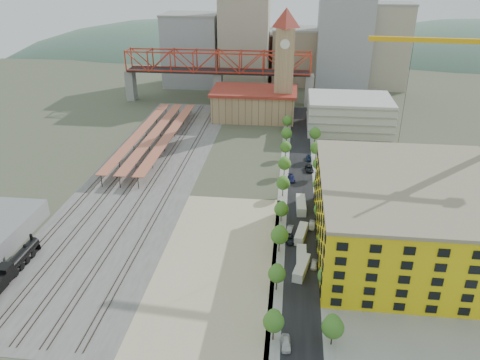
# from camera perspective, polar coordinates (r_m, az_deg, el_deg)

# --- Properties ---
(ground) EXTENTS (400.00, 400.00, 0.00)m
(ground) POSITION_cam_1_polar(r_m,az_deg,el_deg) (140.23, 0.85, -2.71)
(ground) COLOR #474C38
(ground) RESTS_ON ground
(ballast_strip) EXTENTS (36.00, 165.00, 0.06)m
(ballast_strip) POSITION_cam_1_polar(r_m,az_deg,el_deg) (162.56, -11.25, 0.92)
(ballast_strip) COLOR #605E59
(ballast_strip) RESTS_ON ground
(dirt_lot) EXTENTS (28.00, 67.00, 0.06)m
(dirt_lot) POSITION_cam_1_polar(r_m,az_deg,el_deg) (114.08, -2.78, -10.04)
(dirt_lot) COLOR tan
(dirt_lot) RESTS_ON ground
(street_asphalt) EXTENTS (12.00, 170.00, 0.06)m
(street_asphalt) POSITION_cam_1_polar(r_m,az_deg,el_deg) (153.15, 7.38, -0.37)
(street_asphalt) COLOR black
(street_asphalt) RESTS_ON ground
(sidewalk_west) EXTENTS (3.00, 170.00, 0.04)m
(sidewalk_west) POSITION_cam_1_polar(r_m,az_deg,el_deg) (153.10, 5.33, -0.27)
(sidewalk_west) COLOR gray
(sidewalk_west) RESTS_ON ground
(sidewalk_east) EXTENTS (3.00, 170.00, 0.04)m
(sidewalk_east) POSITION_cam_1_polar(r_m,az_deg,el_deg) (153.40, 9.43, -0.47)
(sidewalk_east) COLOR gray
(sidewalk_east) RESTS_ON ground
(construction_pad) EXTENTS (50.00, 90.00, 0.06)m
(construction_pad) POSITION_cam_1_polar(r_m,az_deg,el_deg) (126.88, 20.76, -7.86)
(construction_pad) COLOR gray
(construction_pad) RESTS_ON ground
(rail_tracks) EXTENTS (26.56, 160.00, 0.18)m
(rail_tracks) POSITION_cam_1_polar(r_m,az_deg,el_deg) (163.05, -11.86, 0.99)
(rail_tracks) COLOR #382B23
(rail_tracks) RESTS_ON ground
(platform_canopies) EXTENTS (16.00, 80.00, 4.12)m
(platform_canopies) POSITION_cam_1_polar(r_m,az_deg,el_deg) (186.83, -10.40, 5.59)
(platform_canopies) COLOR #B26544
(platform_canopies) RESTS_ON ground
(station_hall) EXTENTS (38.00, 24.00, 13.10)m
(station_hall) POSITION_cam_1_polar(r_m,az_deg,el_deg) (214.17, 1.73, 9.32)
(station_hall) COLOR tan
(station_hall) RESTS_ON ground
(clock_tower) EXTENTS (12.00, 12.00, 52.00)m
(clock_tower) POSITION_cam_1_polar(r_m,az_deg,el_deg) (206.50, 5.48, 14.89)
(clock_tower) COLOR tan
(clock_tower) RESTS_ON ground
(parking_garage) EXTENTS (34.00, 26.00, 14.00)m
(parking_garage) POSITION_cam_1_polar(r_m,az_deg,el_deg) (203.35, 13.13, 7.87)
(parking_garage) COLOR silver
(parking_garage) RESTS_ON ground
(truss_bridge) EXTENTS (94.00, 9.60, 25.60)m
(truss_bridge) POSITION_cam_1_polar(r_m,az_deg,el_deg) (235.80, -2.73, 13.86)
(truss_bridge) COLOR gray
(truss_bridge) RESTS_ON ground
(construction_building) EXTENTS (44.60, 50.60, 18.80)m
(construction_building) POSITION_cam_1_polar(r_m,az_deg,el_deg) (121.46, 20.06, -4.12)
(construction_building) COLOR gold
(construction_building) RESTS_ON ground
(street_trees) EXTENTS (15.40, 124.40, 8.00)m
(street_trees) POSITION_cam_1_polar(r_m,az_deg,el_deg) (144.21, 7.40, -2.10)
(street_trees) COLOR #34681F
(street_trees) RESTS_ON ground
(skyline) EXTENTS (133.00, 46.00, 60.00)m
(skyline) POSITION_cam_1_polar(r_m,az_deg,el_deg) (268.91, 5.68, 16.07)
(skyline) COLOR #9EA0A3
(skyline) RESTS_ON ground
(distant_hills) EXTENTS (647.00, 264.00, 227.00)m
(distant_hills) POSITION_cam_1_polar(r_m,az_deg,el_deg) (411.19, 10.74, 4.25)
(distant_hills) COLOR #4C6B59
(distant_hills) RESTS_ON ground
(locomotive) EXTENTS (2.90, 22.38, 5.59)m
(locomotive) POSITION_cam_1_polar(r_m,az_deg,el_deg) (121.34, -25.84, -9.35)
(locomotive) COLOR black
(locomotive) RESTS_ON ground
(site_trailer_a) EXTENTS (4.34, 9.32, 2.47)m
(site_trailer_a) POSITION_cam_1_polar(r_m,az_deg,el_deg) (111.17, 7.50, -10.57)
(site_trailer_a) COLOR silver
(site_trailer_a) RESTS_ON ground
(site_trailer_b) EXTENTS (2.34, 8.84, 2.42)m
(site_trailer_b) POSITION_cam_1_polar(r_m,az_deg,el_deg) (114.38, 7.49, -9.43)
(site_trailer_b) COLOR silver
(site_trailer_b) RESTS_ON ground
(site_trailer_c) EXTENTS (3.79, 8.98, 2.38)m
(site_trailer_c) POSITION_cam_1_polar(r_m,az_deg,el_deg) (123.65, 7.46, -6.51)
(site_trailer_c) COLOR silver
(site_trailer_c) RESTS_ON ground
(site_trailer_d) EXTENTS (2.95, 9.83, 2.66)m
(site_trailer_d) POSITION_cam_1_polar(r_m,az_deg,el_deg) (136.92, 7.44, -3.06)
(site_trailer_d) COLOR silver
(site_trailer_d) RESTS_ON ground
(car_0) EXTENTS (2.17, 4.65, 1.54)m
(car_0) POSITION_cam_1_polar(r_m,az_deg,el_deg) (93.38, 5.62, -19.20)
(car_0) COLOR silver
(car_0) RESTS_ON ground
(car_1) EXTENTS (2.14, 4.43, 1.40)m
(car_1) POSITION_cam_1_polar(r_m,az_deg,el_deg) (125.86, 6.08, -6.07)
(car_1) COLOR gray
(car_1) RESTS_ON ground
(car_2) EXTENTS (2.94, 5.19, 1.37)m
(car_2) POSITION_cam_1_polar(r_m,az_deg,el_deg) (121.96, 6.04, -7.20)
(car_2) COLOR black
(car_2) RESTS_ON ground
(car_3) EXTENTS (2.80, 5.40, 1.50)m
(car_3) POSITION_cam_1_polar(r_m,az_deg,el_deg) (154.18, 6.28, 0.18)
(car_3) COLOR navy
(car_3) RESTS_ON ground
(car_4) EXTENTS (1.94, 3.99, 1.31)m
(car_4) POSITION_cam_1_polar(r_m,az_deg,el_deg) (113.65, 9.01, -10.14)
(car_4) COLOR white
(car_4) RESTS_ON ground
(car_5) EXTENTS (2.15, 4.72, 1.50)m
(car_5) POSITION_cam_1_polar(r_m,az_deg,el_deg) (128.65, 8.78, -5.46)
(car_5) COLOR #9F9EA3
(car_5) RESTS_ON ground
(car_6) EXTENTS (3.07, 5.86, 1.57)m
(car_6) POSITION_cam_1_polar(r_m,az_deg,el_deg) (162.24, 8.44, 1.39)
(car_6) COLOR black
(car_6) RESTS_ON ground
(car_7) EXTENTS (2.13, 4.72, 1.34)m
(car_7) POSITION_cam_1_polar(r_m,az_deg,el_deg) (171.03, 8.38, 2.65)
(car_7) COLOR navy
(car_7) RESTS_ON ground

